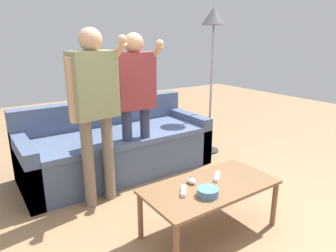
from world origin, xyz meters
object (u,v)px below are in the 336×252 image
object	(u,v)px
game_remote_nunchuk	(191,181)
floor_lamp	(213,29)
player_left	(95,98)
couch	(117,147)
snack_bowl	(208,192)
game_remote_wand_far	(217,177)
game_remote_wand_near	(184,191)
coffee_table	(210,191)
player_center	(135,92)

from	to	relation	value
game_remote_nunchuk	floor_lamp	bearing A→B (deg)	43.59
game_remote_nunchuk	player_left	xyz separation A→B (m)	(-0.45, 0.85, 0.59)
game_remote_nunchuk	floor_lamp	world-z (taller)	floor_lamp
couch	floor_lamp	distance (m)	1.93
snack_bowl	game_remote_wand_far	bearing A→B (deg)	33.94
game_remote_wand_near	coffee_table	bearing A→B (deg)	-5.33
snack_bowl	game_remote_nunchuk	xyz separation A→B (m)	(0.02, 0.22, -0.01)
player_left	snack_bowl	bearing A→B (deg)	-68.50
player_left	game_remote_wand_near	size ratio (longest dim) A/B	11.93
game_remote_nunchuk	floor_lamp	xyz separation A→B (m)	(1.36, 1.30, 1.21)
couch	game_remote_nunchuk	xyz separation A→B (m)	(-0.01, -1.44, 0.15)
floor_lamp	game_remote_wand_near	world-z (taller)	floor_lamp
snack_bowl	floor_lamp	distance (m)	2.39
coffee_table	snack_bowl	size ratio (longest dim) A/B	6.79
coffee_table	snack_bowl	bearing A→B (deg)	-139.42
player_center	game_remote_nunchuk	bearing A→B (deg)	-93.81
player_left	game_remote_wand_near	xyz separation A→B (m)	(0.30, -0.94, -0.60)
couch	snack_bowl	world-z (taller)	couch
coffee_table	player_left	size ratio (longest dim) A/B	0.66
game_remote_wand_near	game_remote_wand_far	distance (m)	0.38
coffee_table	game_remote_wand_far	size ratio (longest dim) A/B	7.46
snack_bowl	player_left	xyz separation A→B (m)	(-0.42, 1.08, 0.58)
coffee_table	game_remote_wand_near	size ratio (longest dim) A/B	7.93
coffee_table	snack_bowl	distance (m)	0.19
snack_bowl	player_center	world-z (taller)	player_center
coffee_table	player_center	size ratio (longest dim) A/B	0.68
snack_bowl	player_left	size ratio (longest dim) A/B	0.10
game_remote_nunchuk	game_remote_wand_far	world-z (taller)	game_remote_nunchuk
floor_lamp	player_left	bearing A→B (deg)	-166.15
floor_lamp	snack_bowl	bearing A→B (deg)	-132.33
game_remote_wand_far	game_remote_nunchuk	bearing A→B (deg)	168.04
player_left	game_remote_nunchuk	bearing A→B (deg)	-62.38
floor_lamp	game_remote_wand_far	xyz separation A→B (m)	(-1.13, -1.35, -1.22)
player_center	player_left	distance (m)	0.55
player_center	game_remote_wand_far	size ratio (longest dim) A/B	10.96
game_remote_nunchuk	game_remote_wand_near	bearing A→B (deg)	-149.29
game_remote_wand_near	floor_lamp	bearing A→B (deg)	42.54
snack_bowl	game_remote_wand_far	size ratio (longest dim) A/B	1.10
coffee_table	game_remote_wand_far	xyz separation A→B (m)	(0.12, 0.06, 0.06)
snack_bowl	game_remote_wand_far	distance (m)	0.31
coffee_table	player_center	xyz separation A→B (m)	(-0.04, 1.15, 0.64)
snack_bowl	player_center	distance (m)	1.39
couch	player_center	size ratio (longest dim) A/B	1.35
player_left	floor_lamp	bearing A→B (deg)	13.85
player_center	game_remote_wand_near	world-z (taller)	player_center
coffee_table	game_remote_nunchuk	bearing A→B (deg)	135.33
player_left	couch	bearing A→B (deg)	52.57
floor_lamp	game_remote_wand_near	bearing A→B (deg)	-137.46
game_remote_nunchuk	game_remote_wand_near	xyz separation A→B (m)	(-0.14, -0.09, -0.01)
game_remote_wand_far	couch	bearing A→B (deg)	98.69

